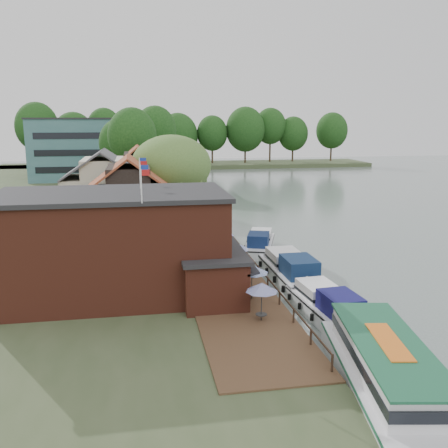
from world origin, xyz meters
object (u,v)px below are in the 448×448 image
umbrella_4 (221,252)px  umbrella_6 (219,236)px  cruiser_2 (260,240)px  umbrella_0 (262,302)px  hotel_block (96,148)px  swan (346,386)px  umbrella_3 (236,257)px  cottage_b (104,188)px  umbrella_1 (252,282)px  cottage_a (130,201)px  umbrella_5 (222,243)px  cottage_c (138,178)px  cruiser_0 (327,302)px  cruiser_1 (291,267)px  tour_boat (391,377)px  umbrella_2 (235,269)px  pub (143,243)px  willow (172,183)px

umbrella_4 → umbrella_6: size_ratio=1.00×
cruiser_2 → umbrella_0: bearing=-84.9°
hotel_block → swan: hotel_block is taller
umbrella_6 → umbrella_3: bearing=-89.4°
cottage_b → umbrella_1: bearing=-68.0°
cottage_a → swan: size_ratio=19.55×
umbrella_5 → swan: size_ratio=5.40×
cottage_a → cottage_c: same height
cruiser_0 → swan: bearing=-109.9°
hotel_block → umbrella_3: hotel_block is taller
cottage_c → umbrella_0: cottage_c is taller
cruiser_1 → tour_boat: 18.21m
cottage_b → umbrella_2: (10.59, -24.42, -2.96)m
hotel_block → umbrella_5: (15.02, -62.53, -4.86)m
cottage_b → umbrella_6: cottage_b is taller
cottage_c → cruiser_2: cottage_c is taller
cottage_a → cruiser_2: 13.50m
hotel_block → cruiser_0: 78.01m
pub → cruiser_0: size_ratio=2.09×
umbrella_4 → tour_boat: 20.65m
umbrella_1 → umbrella_0: bearing=-94.1°
cruiser_0 → cruiser_2: cruiser_0 is taller
umbrella_4 → willow: bearing=101.5°
umbrella_4 → umbrella_5: 3.04m
cruiser_1 → swan: cruiser_1 is taller
willow → umbrella_3: bearing=-76.9°
cottage_c → umbrella_1: cottage_c is taller
pub → umbrella_3: pub is taller
umbrella_1 → umbrella_4: size_ratio=1.00×
umbrella_6 → cruiser_2: bearing=28.6°
umbrella_0 → umbrella_4: bearing=92.2°
cottage_a → cruiser_2: cottage_a is taller
umbrella_5 → hotel_block: bearing=103.5°
cottage_a → swan: bearing=-69.4°
cottage_a → cruiser_1: (12.84, -11.47, -3.96)m
tour_boat → willow: bearing=111.8°
tour_boat → cottage_c: bearing=112.4°
cruiser_0 → umbrella_2: bearing=134.2°
pub → umbrella_5: (7.02, 8.47, -2.36)m
umbrella_1 → umbrella_2: 3.20m
cottage_b → umbrella_6: size_ratio=4.04×
umbrella_1 → swan: bearing=-77.2°
umbrella_0 → cruiser_0: (5.06, 2.11, -1.14)m
cottage_c → umbrella_2: size_ratio=3.49×
cruiser_0 → cruiser_1: (-0.11, 7.71, 0.14)m
umbrella_5 → umbrella_1: bearing=-89.3°
umbrella_1 → umbrella_2: (-0.57, 3.14, 0.00)m
pub → cruiser_0: bearing=-19.3°
cottage_a → cottage_c: bearing=87.0°
umbrella_3 → tour_boat: bearing=-78.9°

